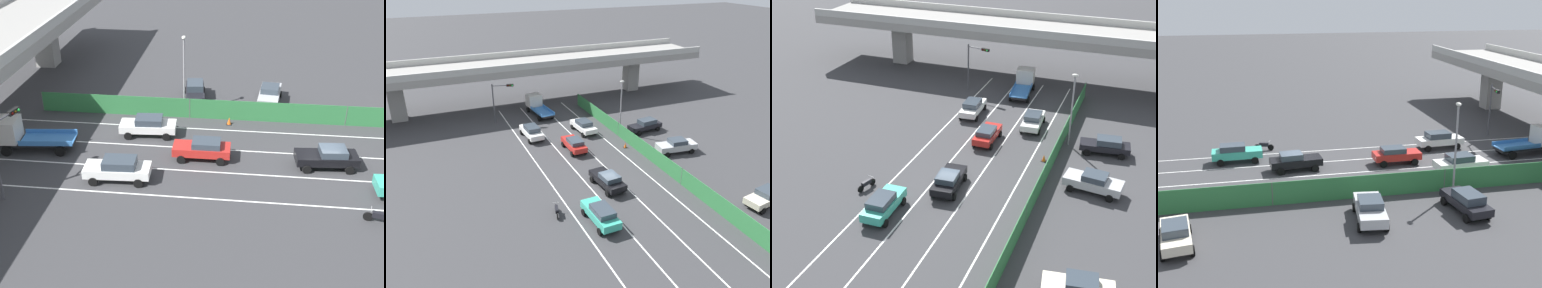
# 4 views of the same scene
# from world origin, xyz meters

# --- Properties ---
(ground_plane) EXTENTS (300.00, 300.00, 0.00)m
(ground_plane) POSITION_xyz_m (0.00, 0.00, 0.00)
(ground_plane) COLOR #38383A
(lane_line_left_edge) EXTENTS (0.14, 44.19, 0.01)m
(lane_line_left_edge) POSITION_xyz_m (-5.05, 4.10, 0.00)
(lane_line_left_edge) COLOR silver
(lane_line_left_edge) RESTS_ON ground
(lane_line_mid_left) EXTENTS (0.14, 44.19, 0.01)m
(lane_line_mid_left) POSITION_xyz_m (-1.68, 4.10, 0.00)
(lane_line_mid_left) COLOR silver
(lane_line_mid_left) RESTS_ON ground
(lane_line_mid_right) EXTENTS (0.14, 44.19, 0.01)m
(lane_line_mid_right) POSITION_xyz_m (1.68, 4.10, 0.00)
(lane_line_mid_right) COLOR silver
(lane_line_mid_right) RESTS_ON ground
(lane_line_right_edge) EXTENTS (0.14, 44.19, 0.01)m
(lane_line_right_edge) POSITION_xyz_m (5.05, 4.10, 0.00)
(lane_line_right_edge) COLOR silver
(lane_line_right_edge) RESTS_ON ground
(green_fence) EXTENTS (0.10, 40.29, 1.80)m
(green_fence) POSITION_xyz_m (7.13, 4.10, 0.90)
(green_fence) COLOR #2D753D
(green_fence) RESTS_ON ground
(car_sedan_black) EXTENTS (2.32, 4.62, 1.60)m
(car_sedan_black) POSITION_xyz_m (-0.03, -0.20, 0.89)
(car_sedan_black) COLOR black
(car_sedan_black) RESTS_ON ground
(car_sedan_white) EXTENTS (2.26, 4.67, 1.62)m
(car_sedan_white) POSITION_xyz_m (3.50, 13.77, 0.90)
(car_sedan_white) COLOR white
(car_sedan_white) RESTS_ON ground
(car_sedan_red) EXTENTS (1.94, 4.32, 1.57)m
(car_sedan_red) POSITION_xyz_m (0.16, 8.98, 0.89)
(car_sedan_red) COLOR red
(car_sedan_red) RESTS_ON ground
(car_taxi_teal) EXTENTS (2.08, 4.56, 1.70)m
(car_taxi_teal) POSITION_xyz_m (-3.29, -5.26, 0.95)
(car_taxi_teal) COLOR teal
(car_taxi_teal) RESTS_ON ground
(car_hatchback_white) EXTENTS (2.18, 4.71, 1.68)m
(car_hatchback_white) POSITION_xyz_m (-3.42, 14.58, 0.93)
(car_hatchback_white) COLOR silver
(car_hatchback_white) RESTS_ON ground
(flatbed_truck_blue) EXTENTS (2.80, 6.24, 2.61)m
(flatbed_truck_blue) POSITION_xyz_m (-0.01, 23.16, 1.34)
(flatbed_truck_blue) COLOR black
(flatbed_truck_blue) RESTS_ON ground
(motorcycle) EXTENTS (0.73, 1.91, 0.93)m
(motorcycle) POSITION_xyz_m (-6.39, -2.62, 0.46)
(motorcycle) COLOR black
(motorcycle) RESTS_ON ground
(parked_sedan_cream) EXTENTS (4.60, 2.48, 1.62)m
(parked_sedan_cream) POSITION_xyz_m (12.11, -8.76, 0.90)
(parked_sedan_cream) COLOR beige
(parked_sedan_cream) RESTS_ON ground
(parked_wagon_silver) EXTENTS (4.88, 2.49, 1.68)m
(parked_wagon_silver) POSITION_xyz_m (11.12, 3.76, 0.92)
(parked_wagon_silver) COLOR #B2B5B7
(parked_wagon_silver) RESTS_ON ground
(parked_sedan_dark) EXTENTS (4.73, 2.35, 1.63)m
(parked_sedan_dark) POSITION_xyz_m (11.23, 10.77, 0.90)
(parked_sedan_dark) COLOR black
(parked_sedan_dark) RESTS_ON ground
(traffic_light) EXTENTS (2.93, 1.00, 5.67)m
(traffic_light) POSITION_xyz_m (-5.70, 21.36, 3.97)
(traffic_light) COLOR #47474C
(traffic_light) RESTS_ON ground
(street_lamp) EXTENTS (0.60, 0.36, 7.20)m
(street_lamp) POSITION_xyz_m (7.66, 11.34, 4.37)
(street_lamp) COLOR gray
(street_lamp) RESTS_ON ground
(traffic_cone) EXTENTS (0.47, 0.47, 0.65)m
(traffic_cone) POSITION_xyz_m (6.21, 7.27, 0.30)
(traffic_cone) COLOR orange
(traffic_cone) RESTS_ON ground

